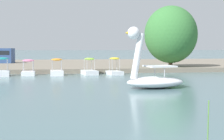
% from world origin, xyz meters
% --- Properties ---
extents(shore_bank_far, '(133.40, 25.29, 0.39)m').
position_xyz_m(shore_bank_far, '(0.00, 40.69, 0.20)').
color(shore_bank_far, slate).
rests_on(shore_bank_far, ground_plane).
extents(swan_boat, '(3.55, 2.24, 3.42)m').
position_xyz_m(swan_boat, '(2.52, 15.99, 0.69)').
color(swan_boat, white).
rests_on(swan_boat, ground_plane).
extents(pedal_boat_yellow, '(1.35, 1.88, 1.45)m').
position_xyz_m(pedal_boat_yellow, '(2.06, 26.51, 0.41)').
color(pedal_boat_yellow, white).
rests_on(pedal_boat_yellow, ground_plane).
extents(pedal_boat_lime, '(1.37, 2.10, 1.41)m').
position_xyz_m(pedal_boat_lime, '(-0.03, 26.73, 0.42)').
color(pedal_boat_lime, white).
rests_on(pedal_boat_lime, ground_plane).
extents(pedal_boat_orange, '(1.05, 2.00, 1.39)m').
position_xyz_m(pedal_boat_orange, '(-2.72, 26.33, 0.43)').
color(pedal_boat_orange, white).
rests_on(pedal_boat_orange, ground_plane).
extents(pedal_boat_pink, '(1.08, 1.90, 1.31)m').
position_xyz_m(pedal_boat_pink, '(-5.02, 26.76, 0.40)').
color(pedal_boat_pink, white).
rests_on(pedal_boat_pink, ground_plane).
extents(pedal_boat_teal, '(1.35, 2.08, 1.49)m').
position_xyz_m(pedal_boat_teal, '(-7.05, 26.26, 0.46)').
color(pedal_boat_teal, white).
rests_on(pedal_boat_teal, ground_plane).
extents(tree_willow_near_path, '(6.91, 6.99, 5.88)m').
position_xyz_m(tree_willow_near_path, '(8.19, 30.57, 3.51)').
color(tree_willow_near_path, brown).
rests_on(tree_willow_near_path, shore_bank_far).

